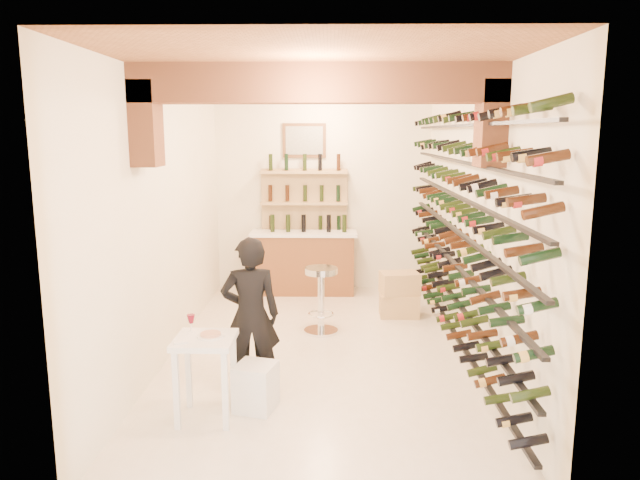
{
  "coord_description": "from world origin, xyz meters",
  "views": [
    {
      "loc": [
        0.12,
        -6.64,
        2.57
      ],
      "look_at": [
        0.0,
        0.3,
        1.3
      ],
      "focal_mm": 32.94,
      "sensor_mm": 36.0,
      "label": 1
    }
  ],
  "objects_px": {
    "back_counter": "(304,260)",
    "chrome_barstool": "(321,295)",
    "white_stool": "(256,387)",
    "wine_rack": "(454,224)",
    "crate_lower": "(399,305)",
    "person": "(251,316)",
    "tasting_table": "(205,352)"
  },
  "relations": [
    {
      "from": "back_counter",
      "to": "chrome_barstool",
      "type": "bearing_deg",
      "value": -81.07
    },
    {
      "from": "back_counter",
      "to": "white_stool",
      "type": "bearing_deg",
      "value": -93.78
    },
    {
      "from": "wine_rack",
      "to": "chrome_barstool",
      "type": "bearing_deg",
      "value": 155.35
    },
    {
      "from": "back_counter",
      "to": "crate_lower",
      "type": "distance_m",
      "value": 1.91
    },
    {
      "from": "back_counter",
      "to": "crate_lower",
      "type": "bearing_deg",
      "value": -41.33
    },
    {
      "from": "white_stool",
      "to": "crate_lower",
      "type": "distance_m",
      "value": 3.34
    },
    {
      "from": "person",
      "to": "crate_lower",
      "type": "bearing_deg",
      "value": -134.19
    },
    {
      "from": "chrome_barstool",
      "to": "wine_rack",
      "type": "bearing_deg",
      "value": -24.65
    },
    {
      "from": "tasting_table",
      "to": "person",
      "type": "distance_m",
      "value": 0.68
    },
    {
      "from": "white_stool",
      "to": "person",
      "type": "bearing_deg",
      "value": 103.08
    },
    {
      "from": "wine_rack",
      "to": "person",
      "type": "distance_m",
      "value": 2.56
    },
    {
      "from": "wine_rack",
      "to": "back_counter",
      "type": "distance_m",
      "value": 3.38
    },
    {
      "from": "wine_rack",
      "to": "tasting_table",
      "type": "xyz_separation_m",
      "value": [
        -2.53,
        -1.66,
        -0.92
      ]
    },
    {
      "from": "person",
      "to": "chrome_barstool",
      "type": "relative_size",
      "value": 1.83
    },
    {
      "from": "back_counter",
      "to": "white_stool",
      "type": "height_order",
      "value": "back_counter"
    },
    {
      "from": "person",
      "to": "chrome_barstool",
      "type": "bearing_deg",
      "value": -119.42
    },
    {
      "from": "wine_rack",
      "to": "person",
      "type": "height_order",
      "value": "wine_rack"
    },
    {
      "from": "tasting_table",
      "to": "back_counter",
      "type": "bearing_deg",
      "value": 81.51
    },
    {
      "from": "white_stool",
      "to": "chrome_barstool",
      "type": "relative_size",
      "value": 0.51
    },
    {
      "from": "wine_rack",
      "to": "crate_lower",
      "type": "height_order",
      "value": "wine_rack"
    },
    {
      "from": "person",
      "to": "crate_lower",
      "type": "relative_size",
      "value": 2.9
    },
    {
      "from": "person",
      "to": "crate_lower",
      "type": "distance_m",
      "value": 3.13
    },
    {
      "from": "chrome_barstool",
      "to": "crate_lower",
      "type": "xyz_separation_m",
      "value": [
        1.1,
        0.71,
        -0.34
      ]
    },
    {
      "from": "wine_rack",
      "to": "chrome_barstool",
      "type": "distance_m",
      "value": 1.98
    },
    {
      "from": "wine_rack",
      "to": "chrome_barstool",
      "type": "xyz_separation_m",
      "value": [
        -1.53,
        0.7,
        -1.05
      ]
    },
    {
      "from": "wine_rack",
      "to": "white_stool",
      "type": "bearing_deg",
      "value": -144.88
    },
    {
      "from": "tasting_table",
      "to": "person",
      "type": "xyz_separation_m",
      "value": [
        0.34,
        0.57,
        0.16
      ]
    },
    {
      "from": "back_counter",
      "to": "tasting_table",
      "type": "height_order",
      "value": "back_counter"
    },
    {
      "from": "wine_rack",
      "to": "person",
      "type": "xyz_separation_m",
      "value": [
        -2.19,
        -1.09,
        -0.76
      ]
    },
    {
      "from": "white_stool",
      "to": "chrome_barstool",
      "type": "xyz_separation_m",
      "value": [
        0.58,
        2.18,
        0.28
      ]
    },
    {
      "from": "tasting_table",
      "to": "wine_rack",
      "type": "bearing_deg",
      "value": 33.99
    },
    {
      "from": "tasting_table",
      "to": "crate_lower",
      "type": "bearing_deg",
      "value": 56.3
    }
  ]
}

